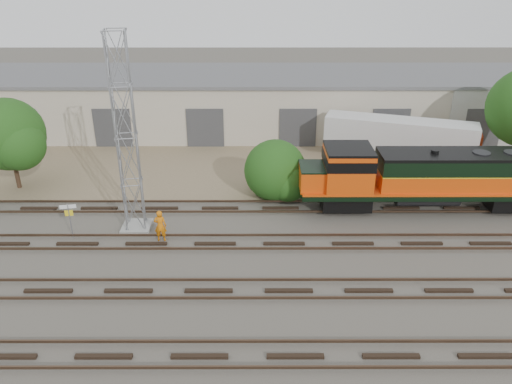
{
  "coord_description": "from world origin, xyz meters",
  "views": [
    {
      "loc": [
        -1.67,
        -23.33,
        15.21
      ],
      "look_at": [
        -1.63,
        4.0,
        2.2
      ],
      "focal_mm": 35.0,
      "sensor_mm": 36.0,
      "label": 1
    }
  ],
  "objects_px": {
    "locomotive": "(426,177)",
    "signal_tower": "(127,140)",
    "worker": "(160,226)",
    "semi_trailer": "(403,136)"
  },
  "relations": [
    {
      "from": "semi_trailer",
      "to": "worker",
      "type": "bearing_deg",
      "value": -126.99
    },
    {
      "from": "worker",
      "to": "semi_trailer",
      "type": "distance_m",
      "value": 21.14
    },
    {
      "from": "signal_tower",
      "to": "worker",
      "type": "distance_m",
      "value": 5.27
    },
    {
      "from": "locomotive",
      "to": "semi_trailer",
      "type": "relative_size",
      "value": 1.43
    },
    {
      "from": "locomotive",
      "to": "semi_trailer",
      "type": "height_order",
      "value": "locomotive"
    },
    {
      "from": "signal_tower",
      "to": "worker",
      "type": "bearing_deg",
      "value": -40.23
    },
    {
      "from": "locomotive",
      "to": "worker",
      "type": "xyz_separation_m",
      "value": [
        -16.53,
        -4.0,
        -1.34
      ]
    },
    {
      "from": "locomotive",
      "to": "signal_tower",
      "type": "relative_size",
      "value": 1.43
    },
    {
      "from": "locomotive",
      "to": "semi_trailer",
      "type": "xyz_separation_m",
      "value": [
        0.68,
        8.2,
        -0.07
      ]
    },
    {
      "from": "locomotive",
      "to": "worker",
      "type": "bearing_deg",
      "value": -166.39
    }
  ]
}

